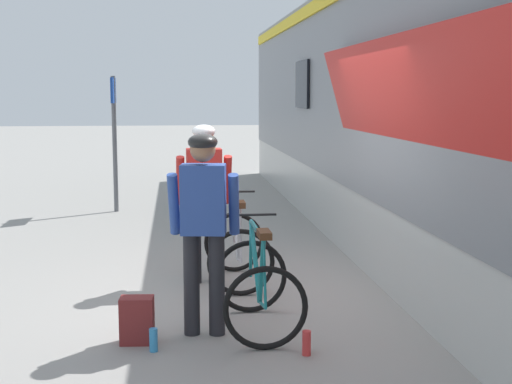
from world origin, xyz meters
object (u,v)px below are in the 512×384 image
cyclist_near_in_blue (204,216)px  bicycle_far_silver (237,248)px  cyclist_far_in_red (204,189)px  platform_sign_post (114,121)px  train_car (508,105)px  backpack_on_platform (137,320)px  water_bottle_near_the_bikes (307,343)px  water_bottle_by_the_backpack (154,340)px  bicycle_near_teal (258,286)px

cyclist_near_in_blue → bicycle_far_silver: cyclist_near_in_blue is taller
cyclist_far_in_red → platform_sign_post: platform_sign_post is taller
train_car → backpack_on_platform: train_car is taller
bicycle_far_silver → platform_sign_post: platform_sign_post is taller
water_bottle_near_the_bikes → water_bottle_by_the_backpack: (-1.23, 0.22, -0.00)m
cyclist_far_in_red → train_car: bearing=-3.4°
train_car → bicycle_near_teal: (-2.97, -1.48, -1.56)m
cyclist_near_in_blue → water_bottle_near_the_bikes: size_ratio=8.69×
train_car → backpack_on_platform: size_ratio=54.80×
train_car → backpack_on_platform: bearing=-157.2°
bicycle_far_silver → backpack_on_platform: (-1.01, -1.82, -0.20)m
cyclist_far_in_red → backpack_on_platform: cyclist_far_in_red is taller
train_car → bicycle_near_teal: bearing=-153.6°
backpack_on_platform → platform_sign_post: 7.07m
platform_sign_post → train_car: bearing=-47.6°
cyclist_near_in_blue → cyclist_far_in_red: bearing=87.4°
backpack_on_platform → cyclist_far_in_red: bearing=75.2°
cyclist_near_in_blue → bicycle_far_silver: (0.44, 1.66, -0.65)m
cyclist_far_in_red → bicycle_far_silver: 0.75m
cyclist_near_in_blue → bicycle_near_teal: 0.81m
train_car → cyclist_near_in_blue: (-3.45, -1.53, -0.91)m
water_bottle_by_the_backpack → cyclist_near_in_blue: bearing=41.0°
train_car → platform_sign_post: bearing=132.4°
cyclist_near_in_blue → cyclist_far_in_red: 1.73m
train_car → cyclist_far_in_red: bearing=176.6°
train_car → bicycle_near_teal: 3.67m
cyclist_far_in_red → platform_sign_post: (-1.37, 4.99, 0.57)m
backpack_on_platform → water_bottle_near_the_bikes: bearing=-13.5°
train_car → water_bottle_near_the_bikes: (-2.65, -2.13, -1.86)m
platform_sign_post → cyclist_far_in_red: bearing=-74.6°
cyclist_far_in_red → cyclist_near_in_blue: bearing=-92.6°
bicycle_far_silver → cyclist_near_in_blue: bearing=-104.7°
train_car → cyclist_near_in_blue: 3.88m
bicycle_near_teal → backpack_on_platform: bicycle_near_teal is taller
water_bottle_near_the_bikes → water_bottle_by_the_backpack: bearing=169.7°
platform_sign_post → backpack_on_platform: bearing=-84.0°
cyclist_near_in_blue → backpack_on_platform: size_ratio=4.40×
cyclist_near_in_blue → water_bottle_by_the_backpack: 1.12m
bicycle_far_silver → backpack_on_platform: bearing=-119.1°
cyclist_near_in_blue → water_bottle_by_the_backpack: cyclist_near_in_blue is taller
backpack_on_platform → water_bottle_by_the_backpack: bearing=-52.2°
cyclist_near_in_blue → bicycle_near_teal: size_ratio=1.63×
water_bottle_near_the_bikes → water_bottle_by_the_backpack: 1.25m
bicycle_near_teal → train_car: bearing=26.4°
bicycle_near_teal → backpack_on_platform: (-1.05, -0.22, -0.20)m
cyclist_far_in_red → bicycle_near_teal: (0.40, -1.67, -0.65)m
platform_sign_post → water_bottle_by_the_backpack: bearing=-83.1°
backpack_on_platform → water_bottle_by_the_backpack: 0.28m
train_car → cyclist_near_in_blue: size_ratio=12.44×
bicycle_near_teal → platform_sign_post: (-1.77, 6.67, 1.22)m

